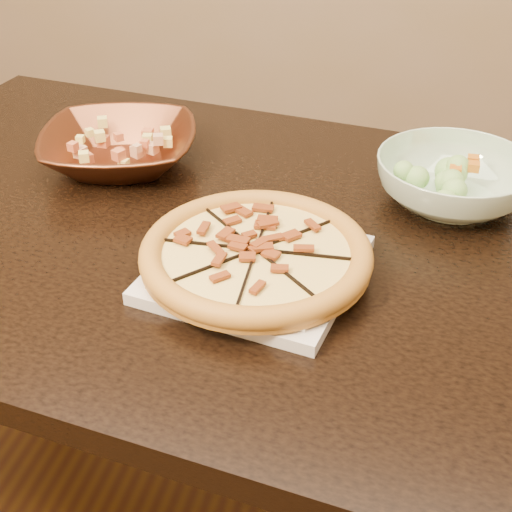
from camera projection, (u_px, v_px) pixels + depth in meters
The scene contains 7 objects.
dining_table at pixel (213, 277), 1.16m from camera, with size 1.44×1.02×0.75m.
plate at pixel (256, 268), 0.97m from camera, with size 0.30×0.30×0.02m.
pizza at pixel (256, 253), 0.96m from camera, with size 0.32×0.32×0.03m.
bronze_bowl at pixel (120, 148), 1.23m from camera, with size 0.27×0.27×0.07m, color brown.
mixed_dish at pixel (116, 123), 1.21m from camera, with size 0.13×0.13×0.03m.
salad_bowl at pixel (453, 181), 1.12m from camera, with size 0.24×0.24×0.08m, color #B7D7BC.
salad at pixel (459, 149), 1.09m from camera, with size 0.10×0.13×0.04m.
Camera 1 is at (0.32, -0.71, 1.32)m, focal length 50.00 mm.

